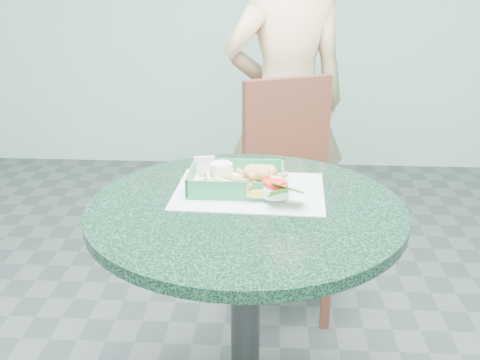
# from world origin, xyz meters

# --- Properties ---
(cafe_table) EXTENTS (0.83, 0.83, 0.75)m
(cafe_table) POSITION_xyz_m (0.00, 0.00, 0.58)
(cafe_table) COLOR #2D2D2E
(cafe_table) RESTS_ON floor
(dining_chair) EXTENTS (0.38, 0.38, 0.93)m
(dining_chair) POSITION_xyz_m (0.13, 0.80, 0.53)
(dining_chair) COLOR black
(dining_chair) RESTS_ON floor
(diner_person) EXTENTS (0.65, 0.51, 1.57)m
(diner_person) POSITION_xyz_m (0.12, 1.11, 0.79)
(diner_person) COLOR tan
(diner_person) RESTS_ON floor
(placemat) EXTENTS (0.42, 0.32, 0.00)m
(placemat) POSITION_xyz_m (0.01, 0.09, 0.75)
(placemat) COLOR #ACB8B6
(placemat) RESTS_ON cafe_table
(food_basket) EXTENTS (0.26, 0.19, 0.05)m
(food_basket) POSITION_xyz_m (-0.03, 0.11, 0.77)
(food_basket) COLOR #217243
(food_basket) RESTS_ON placemat
(crab_sandwich) EXTENTS (0.13, 0.13, 0.08)m
(crab_sandwich) POSITION_xyz_m (0.03, 0.07, 0.80)
(crab_sandwich) COLOR gold
(crab_sandwich) RESTS_ON food_basket
(fries_pile) EXTENTS (0.15, 0.15, 0.04)m
(fries_pile) POSITION_xyz_m (-0.07, 0.09, 0.79)
(fries_pile) COLOR tan
(fries_pile) RESTS_ON food_basket
(sauce_ramekin) EXTENTS (0.06, 0.06, 0.03)m
(sauce_ramekin) POSITION_xyz_m (-0.07, 0.13, 0.80)
(sauce_ramekin) COLOR white
(sauce_ramekin) RESTS_ON food_basket
(garnish_cup) EXTENTS (0.11, 0.10, 0.04)m
(garnish_cup) POSITION_xyz_m (0.08, 0.02, 0.79)
(garnish_cup) COLOR silver
(garnish_cup) RESTS_ON food_basket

